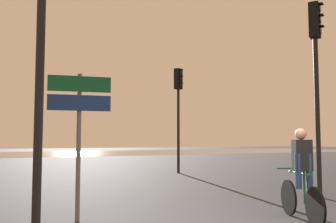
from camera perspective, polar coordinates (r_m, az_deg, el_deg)
name	(u,v)px	position (r m, az deg, el deg)	size (l,w,h in m)	color
water_strip	(31,154)	(39.71, -20.14, -6.11)	(80.00, 16.00, 0.01)	slate
traffic_light_near_left	(42,5)	(5.72, -18.71, 15.09)	(0.35, 0.37, 4.77)	black
traffic_light_far_right	(178,100)	(16.23, 1.59, 1.74)	(0.39, 0.41, 4.51)	black
traffic_light_near_right	(316,62)	(10.23, 21.63, 7.04)	(0.40, 0.42, 4.90)	black
direction_sign_post	(79,118)	(6.82, -13.39, -1.04)	(1.09, 0.21, 2.60)	slate
cyclist	(302,174)	(7.01, 19.70, -8.98)	(0.71, 1.61, 1.62)	black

